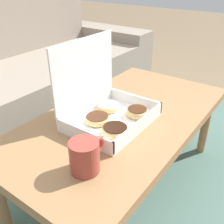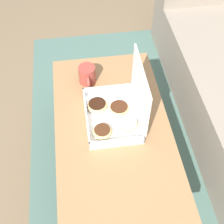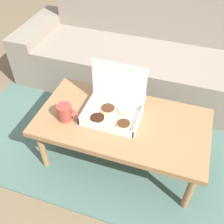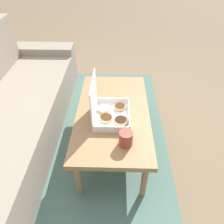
# 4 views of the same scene
# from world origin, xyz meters

# --- Properties ---
(ground_plane) EXTENTS (12.00, 12.00, 0.00)m
(ground_plane) POSITION_xyz_m (0.00, 0.00, 0.00)
(ground_plane) COLOR #756047
(area_rug) EXTENTS (2.62, 1.92, 0.01)m
(area_rug) POSITION_xyz_m (0.00, 0.30, 0.01)
(area_rug) COLOR #4C6B60
(area_rug) RESTS_ON ground_plane
(coffee_table) EXTENTS (1.11, 0.59, 0.40)m
(coffee_table) POSITION_xyz_m (0.00, -0.16, 0.36)
(coffee_table) COLOR #997047
(coffee_table) RESTS_ON ground_plane
(pastry_box) EXTENTS (0.36, 0.28, 0.33)m
(pastry_box) POSITION_xyz_m (-0.07, -0.13, 0.46)
(pastry_box) COLOR white
(pastry_box) RESTS_ON coffee_table
(coffee_mug) EXTENTS (0.14, 0.10, 0.11)m
(coffee_mug) POSITION_xyz_m (-0.35, -0.26, 0.46)
(coffee_mug) COLOR #993D33
(coffee_mug) RESTS_ON coffee_table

